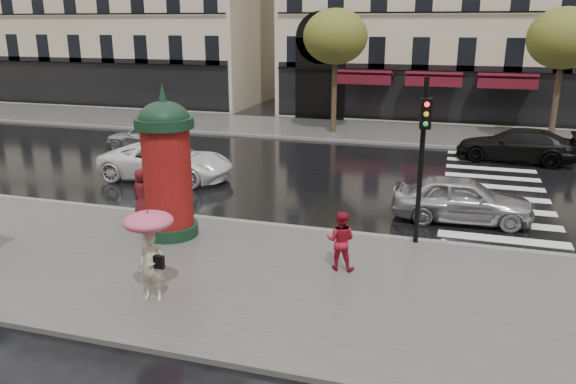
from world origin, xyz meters
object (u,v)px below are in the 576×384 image
(man_burgundy, at_px, (143,193))
(car_far_silver, at_px, (147,137))
(car_silver, at_px, (462,199))
(morris_column, at_px, (167,165))
(car_white, at_px, (167,161))
(woman_umbrella, at_px, (150,241))
(woman_red, at_px, (341,240))
(traffic_light, at_px, (423,146))
(car_black, at_px, (516,145))

(man_burgundy, xyz_separation_m, car_far_silver, (-5.11, 8.96, -0.23))
(car_far_silver, bearing_deg, car_silver, 71.50)
(morris_column, height_order, car_white, morris_column)
(woman_umbrella, relative_size, car_white, 0.40)
(woman_umbrella, xyz_separation_m, morris_column, (-1.50, 3.60, 0.70))
(woman_umbrella, distance_m, morris_column, 3.96)
(man_burgundy, xyz_separation_m, car_white, (-1.70, 4.62, -0.19))
(man_burgundy, bearing_deg, morris_column, 155.74)
(woman_red, xyz_separation_m, morris_column, (-5.07, 0.89, 1.31))
(woman_red, xyz_separation_m, car_far_silver, (-11.65, 10.88, -0.18))
(man_burgundy, distance_m, car_silver, 9.78)
(car_silver, bearing_deg, morris_column, 113.63)
(traffic_light, height_order, car_white, traffic_light)
(traffic_light, xyz_separation_m, car_black, (3.40, 11.41, -2.10))
(woman_red, bearing_deg, man_burgundy, -15.12)
(morris_column, bearing_deg, car_silver, 26.46)
(car_black, bearing_deg, woman_umbrella, -22.17)
(woman_umbrella, relative_size, car_far_silver, 0.51)
(man_burgundy, height_order, car_white, man_burgundy)
(traffic_light, distance_m, car_white, 10.99)
(woman_red, relative_size, traffic_light, 0.33)
(woman_red, height_order, morris_column, morris_column)
(woman_umbrella, distance_m, traffic_light, 7.32)
(man_burgundy, xyz_separation_m, car_silver, (9.34, 2.89, -0.19))
(morris_column, bearing_deg, woman_red, -9.93)
(morris_column, bearing_deg, car_white, 119.23)
(woman_umbrella, distance_m, car_silver, 9.89)
(traffic_light, relative_size, car_black, 0.89)
(car_black, height_order, car_far_silver, car_black)
(morris_column, height_order, car_silver, morris_column)
(morris_column, distance_m, car_white, 6.63)
(woman_red, relative_size, car_black, 0.29)
(woman_umbrella, distance_m, man_burgundy, 5.52)
(man_burgundy, height_order, morris_column, morris_column)
(car_white, xyz_separation_m, car_far_silver, (-3.42, 4.34, -0.04))
(car_silver, height_order, car_black, car_black)
(traffic_light, bearing_deg, car_white, 156.46)
(traffic_light, bearing_deg, car_silver, 65.93)
(car_white, distance_m, car_black, 15.07)
(morris_column, xyz_separation_m, car_far_silver, (-6.58, 9.99, -1.49))
(man_burgundy, relative_size, morris_column, 0.37)
(morris_column, height_order, car_far_silver, morris_column)
(woman_red, distance_m, man_burgundy, 6.81)
(car_black, bearing_deg, traffic_light, -10.95)
(traffic_light, relative_size, car_silver, 1.06)
(man_burgundy, bearing_deg, car_white, -59.08)
(woman_umbrella, bearing_deg, car_black, 62.18)
(morris_column, distance_m, car_silver, 8.92)
(woman_red, bearing_deg, traffic_light, -125.33)
(man_burgundy, distance_m, morris_column, 2.19)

